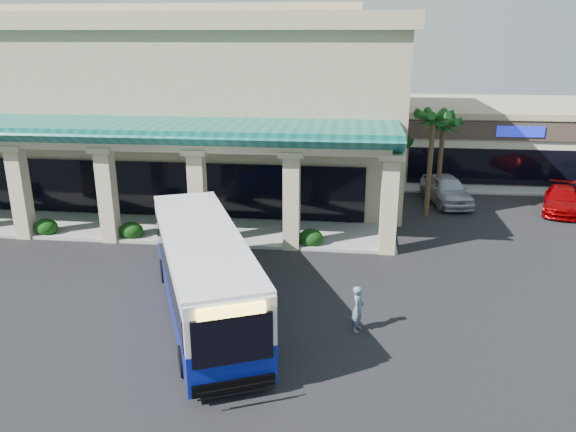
% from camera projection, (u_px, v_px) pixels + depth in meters
% --- Properties ---
extents(ground, '(110.00, 110.00, 0.00)m').
position_uv_depth(ground, '(240.00, 294.00, 22.22)').
color(ground, black).
extents(main_building, '(30.80, 14.80, 11.35)m').
position_uv_depth(main_building, '(165.00, 101.00, 36.45)').
color(main_building, tan).
rests_on(main_building, ground).
extents(arcade, '(30.00, 6.20, 5.70)m').
position_uv_depth(arcade, '(110.00, 177.00, 28.64)').
color(arcade, '#0F5B53').
rests_on(arcade, ground).
extents(strip_mall, '(22.50, 12.50, 4.90)m').
position_uv_depth(strip_mall, '(537.00, 137.00, 42.15)').
color(strip_mall, beige).
rests_on(strip_mall, ground).
extents(palm_0, '(2.40, 2.40, 6.60)m').
position_uv_depth(palm_0, '(430.00, 159.00, 30.65)').
color(palm_0, '#114113').
rests_on(palm_0, ground).
extents(palm_1, '(2.40, 2.40, 5.80)m').
position_uv_depth(palm_1, '(441.00, 155.00, 33.50)').
color(palm_1, '#114113').
rests_on(palm_1, ground).
extents(broadleaf_tree, '(2.60, 2.60, 4.81)m').
position_uv_depth(broadleaf_tree, '(400.00, 147.00, 38.60)').
color(broadleaf_tree, black).
rests_on(broadleaf_tree, ground).
extents(transit_bus, '(6.89, 11.45, 3.16)m').
position_uv_depth(transit_bus, '(203.00, 274.00, 20.16)').
color(transit_bus, '#0A1995').
rests_on(transit_bus, ground).
extents(pedestrian, '(0.54, 0.68, 1.65)m').
position_uv_depth(pedestrian, '(358.00, 309.00, 19.27)').
color(pedestrian, slate).
rests_on(pedestrian, ground).
extents(car_silver, '(3.00, 5.36, 1.72)m').
position_uv_depth(car_silver, '(446.00, 189.00, 33.89)').
color(car_silver, '#AFAFBB').
rests_on(car_silver, ground).
extents(car_red, '(3.36, 5.10, 1.37)m').
position_uv_depth(car_red, '(562.00, 200.00, 32.36)').
color(car_red, '#920104').
rests_on(car_red, ground).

